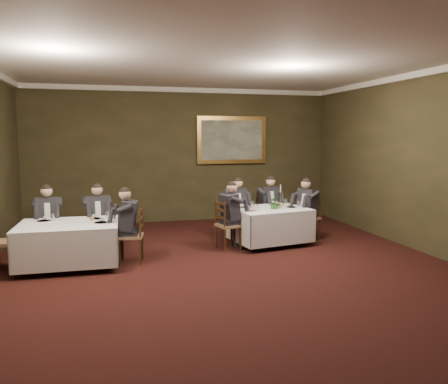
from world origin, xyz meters
name	(u,v)px	position (x,y,z in m)	size (l,w,h in m)	color
ground	(234,279)	(0.00, 0.00, 0.00)	(10.00, 10.00, 0.00)	black
ceiling	(235,52)	(0.00, 0.00, 3.50)	(8.00, 10.00, 0.10)	silver
back_wall	(183,155)	(0.00, 5.00, 1.75)	(8.00, 0.10, 3.50)	#2F2C17
crown_molding	(235,57)	(0.00, 0.00, 3.44)	(8.00, 10.00, 0.12)	white
table_main	(270,223)	(1.33, 1.96, 0.45)	(1.71, 1.41, 0.67)	#321F0E
table_second	(69,241)	(-2.60, 1.36, 0.45)	(1.71, 1.32, 0.67)	#321F0E
chair_main_backleft	(236,226)	(0.80, 2.67, 0.28)	(0.50, 0.49, 1.00)	olive
diner_main_backleft	(236,216)	(0.80, 2.66, 0.51)	(0.48, 0.54, 1.35)	black
chair_main_backright	(268,223)	(1.60, 2.80, 0.28)	(0.53, 0.51, 1.00)	olive
diner_main_backright	(268,213)	(1.60, 2.79, 0.51)	(0.50, 0.56, 1.35)	black
chair_main_endleft	(228,235)	(0.38, 1.80, 0.28)	(0.51, 0.53, 1.00)	olive
diner_main_endleft	(228,224)	(0.39, 1.80, 0.51)	(0.56, 0.50, 1.35)	black
chair_main_endright	(308,227)	(2.28, 2.13, 0.28)	(0.56, 0.57, 1.00)	olive
diner_main_endright	(308,217)	(2.27, 2.13, 0.51)	(0.60, 0.55, 1.35)	black
chair_sec_backleft	(49,240)	(-3.03, 2.24, 0.28)	(0.47, 0.45, 1.00)	olive
diner_sec_backleft	(49,229)	(-3.03, 2.23, 0.51)	(0.44, 0.51, 1.35)	black
chair_sec_backright	(98,238)	(-2.13, 2.22, 0.28)	(0.48, 0.46, 1.00)	olive
diner_sec_backright	(98,226)	(-2.13, 2.20, 0.51)	(0.45, 0.52, 1.35)	black
chair_sec_endright	(132,247)	(-1.54, 1.34, 0.28)	(0.49, 0.51, 1.00)	olive
diner_sec_endright	(131,234)	(-1.55, 1.34, 0.51)	(0.54, 0.48, 1.35)	black
chair_sec_endleft	(3,254)	(-3.66, 1.39, 0.28)	(0.51, 0.53, 1.00)	olive
centerpiece	(275,202)	(1.41, 1.87, 0.92)	(0.27, 0.24, 0.30)	#2D5926
candlestick	(280,199)	(1.56, 1.96, 0.95)	(0.07, 0.07, 0.50)	gold
place_setting_table_main	(247,206)	(0.93, 2.24, 0.80)	(0.33, 0.31, 0.14)	white
place_setting_table_second	(47,218)	(-2.99, 1.75, 0.80)	(0.33, 0.31, 0.14)	white
painting	(232,140)	(1.33, 4.94, 2.15)	(1.91, 0.09, 1.27)	gold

